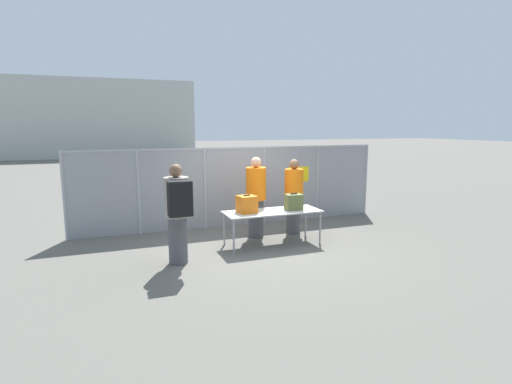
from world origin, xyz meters
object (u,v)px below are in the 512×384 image
object	(u,v)px
security_worker_near	(256,196)
security_worker_far	(294,196)
suitcase_olive	(294,202)
utility_trailer	(230,197)
inspection_table	(272,213)
traveler_hooded	(178,210)
suitcase_orange	(247,204)

from	to	relation	value
security_worker_near	security_worker_far	size ratio (longest dim) A/B	1.05
suitcase_olive	utility_trailer	size ratio (longest dim) A/B	0.11
inspection_table	suitcase_olive	xyz separation A→B (m)	(0.48, -0.03, 0.22)
inspection_table	security_worker_far	distance (m)	1.08
inspection_table	security_worker_near	size ratio (longest dim) A/B	1.12
security_worker_far	utility_trailer	distance (m)	3.23
security_worker_far	suitcase_olive	bearing A→B (deg)	91.85
traveler_hooded	suitcase_olive	bearing A→B (deg)	24.59
security_worker_near	utility_trailer	size ratio (longest dim) A/B	0.53
suitcase_olive	security_worker_near	bearing A→B (deg)	129.71
inspection_table	suitcase_orange	size ratio (longest dim) A/B	5.19
security_worker_near	security_worker_far	world-z (taller)	security_worker_near
suitcase_olive	security_worker_far	bearing A→B (deg)	63.79
suitcase_olive	traveler_hooded	xyz separation A→B (m)	(-2.55, -0.49, 0.11)
inspection_table	security_worker_near	bearing A→B (deg)	99.71
traveler_hooded	utility_trailer	distance (m)	4.95
suitcase_orange	suitcase_olive	world-z (taller)	suitcase_orange
security_worker_near	suitcase_olive	bearing A→B (deg)	143.08
security_worker_near	utility_trailer	distance (m)	3.19
suitcase_orange	utility_trailer	size ratio (longest dim) A/B	0.12
traveler_hooded	security_worker_far	bearing A→B (deg)	36.01
suitcase_olive	utility_trailer	xyz separation A→B (m)	(-0.24, 3.84, -0.51)
traveler_hooded	security_worker_near	distance (m)	2.30
security_worker_far	utility_trailer	world-z (taller)	security_worker_far
suitcase_olive	security_worker_near	distance (m)	0.93
inspection_table	utility_trailer	distance (m)	3.82
suitcase_olive	traveler_hooded	world-z (taller)	traveler_hooded
traveler_hooded	security_worker_near	bearing A→B (deg)	45.26
inspection_table	traveler_hooded	size ratio (longest dim) A/B	1.12
suitcase_orange	utility_trailer	bearing A→B (deg)	78.11
inspection_table	traveler_hooded	distance (m)	2.16
inspection_table	security_worker_near	xyz separation A→B (m)	(-0.12, 0.68, 0.26)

